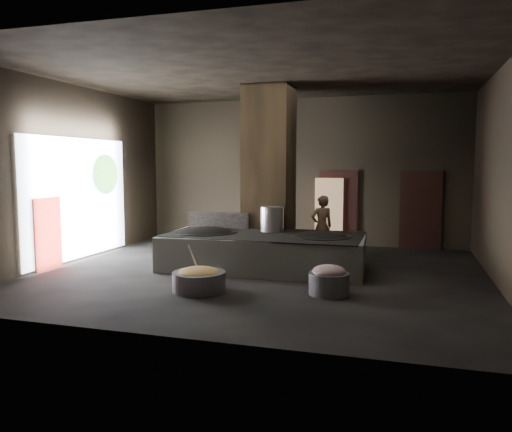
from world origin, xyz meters
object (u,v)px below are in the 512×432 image
(wok_left, at_px, (207,235))
(veg_basin, at_px, (199,281))
(hearth_platform, at_px, (264,252))
(meat_basin, at_px, (329,284))
(cook, at_px, (322,227))
(wok_right, at_px, (321,240))
(stock_pot, at_px, (272,219))

(wok_left, bearing_deg, veg_basin, -71.16)
(hearth_platform, distance_m, wok_left, 1.49)
(hearth_platform, relative_size, wok_left, 3.17)
(wok_left, height_order, meat_basin, wok_left)
(cook, relative_size, meat_basin, 2.16)
(wok_right, relative_size, meat_basin, 1.79)
(wok_right, xyz_separation_m, cook, (-0.27, 1.75, 0.08))
(wok_left, xyz_separation_m, cook, (2.53, 1.85, 0.08))
(wok_left, bearing_deg, stock_pot, 21.80)
(meat_basin, bearing_deg, wok_right, 103.82)
(stock_pot, xyz_separation_m, cook, (1.03, 1.25, -0.30))
(wok_left, height_order, cook, cook)
(wok_left, height_order, stock_pot, stock_pot)
(wok_right, height_order, meat_basin, wok_right)
(veg_basin, relative_size, meat_basin, 1.35)
(cook, height_order, meat_basin, cook)
(wok_right, bearing_deg, meat_basin, -76.18)
(veg_basin, bearing_deg, wok_right, 51.09)
(hearth_platform, bearing_deg, meat_basin, -49.17)
(hearth_platform, height_order, meat_basin, hearth_platform)
(wok_left, relative_size, cook, 0.89)
(wok_left, height_order, wok_right, wok_left)
(veg_basin, bearing_deg, meat_basin, 10.94)
(veg_basin, bearing_deg, hearth_platform, 75.13)
(wok_right, height_order, cook, cook)
(hearth_platform, distance_m, stock_pot, 0.91)
(hearth_platform, xyz_separation_m, wok_right, (1.35, 0.05, 0.34))
(veg_basin, height_order, meat_basin, meat_basin)
(stock_pot, distance_m, cook, 1.65)
(stock_pot, bearing_deg, wok_right, -21.04)
(wok_right, relative_size, veg_basin, 1.33)
(wok_right, relative_size, stock_pot, 2.25)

